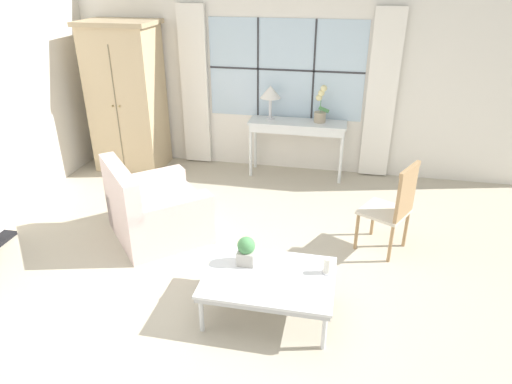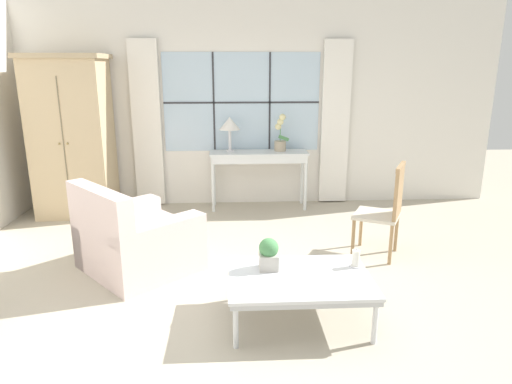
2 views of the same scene
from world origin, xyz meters
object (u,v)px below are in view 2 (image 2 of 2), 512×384
object	(u,v)px
armoire	(72,137)
armchair_upholstered	(136,242)
pillar_candle	(356,259)
coffee_table	(299,281)
potted_orchid	(280,137)
potted_plant_small	(269,254)
table_lamp	(230,124)
console_table	(259,158)
side_chair_wooden	(387,206)

from	to	relation	value
armoire	armchair_upholstered	size ratio (longest dim) A/B	1.56
armoire	pillar_candle	distance (m)	4.13
armchair_upholstered	coffee_table	world-z (taller)	armchair_upholstered
potted_orchid	coffee_table	size ratio (longest dim) A/B	0.46
armchair_upholstered	potted_plant_small	size ratio (longest dim) A/B	5.20
armoire	potted_orchid	size ratio (longest dim) A/B	4.10
armoire	potted_plant_small	size ratio (longest dim) A/B	8.10
table_lamp	coffee_table	bearing A→B (deg)	-80.03
console_table	pillar_candle	size ratio (longest dim) A/B	8.59
table_lamp	potted_plant_small	size ratio (longest dim) A/B	1.83
table_lamp	potted_orchid	xyz separation A→B (m)	(0.69, 0.01, -0.18)
armoire	potted_orchid	xyz separation A→B (m)	(2.75, 0.19, -0.06)
armoire	pillar_candle	xyz separation A→B (m)	(3.06, -2.71, -0.60)
pillar_candle	armchair_upholstered	bearing A→B (deg)	155.77
side_chair_wooden	pillar_candle	world-z (taller)	side_chair_wooden
armchair_upholstered	console_table	bearing A→B (deg)	56.24
side_chair_wooden	console_table	bearing A→B (deg)	124.34
console_table	potted_orchid	world-z (taller)	potted_orchid
potted_plant_small	coffee_table	bearing A→B (deg)	-32.44
armoire	potted_plant_small	distance (m)	3.63
coffee_table	potted_plant_small	xyz separation A→B (m)	(-0.23, 0.15, 0.17)
potted_plant_small	pillar_candle	xyz separation A→B (m)	(0.70, -0.00, -0.06)
potted_orchid	table_lamp	bearing A→B (deg)	-179.47
table_lamp	console_table	bearing A→B (deg)	-7.13
armoire	coffee_table	xyz separation A→B (m)	(2.59, -2.85, -0.71)
armchair_upholstered	potted_plant_small	bearing A→B (deg)	-35.14
armoire	side_chair_wooden	xyz separation A→B (m)	(3.67, -1.65, -0.49)
potted_plant_small	table_lamp	bearing A→B (deg)	96.02
side_chair_wooden	potted_plant_small	distance (m)	1.68
console_table	armchair_upholstered	size ratio (longest dim) A/B	1.00
console_table	pillar_candle	xyz separation A→B (m)	(0.61, -2.84, -0.26)
armoire	potted_orchid	distance (m)	2.75
table_lamp	side_chair_wooden	bearing A→B (deg)	-48.64
armchair_upholstered	pillar_candle	bearing A→B (deg)	-24.23
armoire	table_lamp	distance (m)	2.06
table_lamp	armchair_upholstered	size ratio (longest dim) A/B	0.35
potted_plant_small	pillar_candle	bearing A→B (deg)	-0.34
console_table	potted_plant_small	bearing A→B (deg)	-91.83
console_table	potted_plant_small	size ratio (longest dim) A/B	5.22
console_table	armchair_upholstered	world-z (taller)	armchair_upholstered
armchair_upholstered	armoire	bearing A→B (deg)	121.48
armchair_upholstered	potted_plant_small	xyz separation A→B (m)	(1.23, -0.86, 0.22)
armoire	armchair_upholstered	xyz separation A→B (m)	(1.13, -1.84, -0.76)
console_table	coffee_table	distance (m)	3.01
side_chair_wooden	armchair_upholstered	bearing A→B (deg)	-175.69
table_lamp	pillar_candle	distance (m)	3.15
potted_plant_small	potted_orchid	bearing A→B (deg)	82.32
console_table	coffee_table	world-z (taller)	console_table
side_chair_wooden	coffee_table	bearing A→B (deg)	-131.94
table_lamp	pillar_candle	size ratio (longest dim) A/B	3.01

